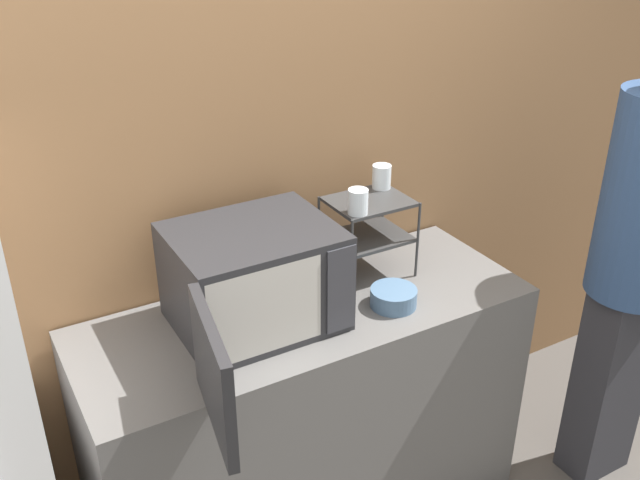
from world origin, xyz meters
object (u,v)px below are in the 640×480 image
(glass_front_left, at_px, (358,202))
(person, at_px, (638,253))
(dish_rack, at_px, (368,221))
(bowl, at_px, (393,298))
(glass_back_right, at_px, (382,177))
(microwave, at_px, (253,281))

(glass_front_left, relative_size, person, 0.05)
(dish_rack, height_order, bowl, dish_rack)
(glass_back_right, bearing_deg, person, -38.01)
(dish_rack, distance_m, glass_front_left, 0.18)
(bowl, bearing_deg, glass_back_right, 64.59)
(person, bearing_deg, glass_front_left, 155.16)
(person, bearing_deg, glass_back_right, 141.99)
(microwave, xyz_separation_m, dish_rack, (0.52, 0.11, 0.05))
(bowl, relative_size, person, 0.09)
(glass_back_right, bearing_deg, dish_rack, -144.40)
(dish_rack, distance_m, bowl, 0.31)
(dish_rack, xyz_separation_m, glass_back_right, (0.10, 0.07, 0.13))
(microwave, xyz_separation_m, bowl, (0.47, -0.13, -0.14))
(bowl, bearing_deg, person, -16.94)
(glass_back_right, height_order, bowl, glass_back_right)
(microwave, height_order, glass_front_left, glass_front_left)
(microwave, distance_m, glass_front_left, 0.45)
(glass_front_left, distance_m, person, 1.07)
(glass_front_left, bearing_deg, dish_rack, 38.03)
(glass_front_left, xyz_separation_m, bowl, (0.05, -0.16, -0.31))
(glass_front_left, height_order, bowl, glass_front_left)
(glass_front_left, bearing_deg, bowl, -73.47)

